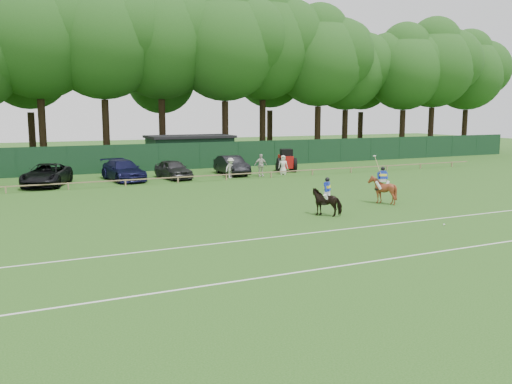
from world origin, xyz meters
TOP-DOWN VIEW (x-y plane):
  - ground at (0.00, 0.00)m, footprint 160.00×160.00m
  - horse_dark at (4.32, 2.26)m, footprint 1.73×1.76m
  - horse_chestnut at (9.31, 3.97)m, footprint 1.74×1.84m
  - suv_black at (-8.18, 20.75)m, footprint 4.45×6.35m
  - sedan_navy at (-2.44, 21.33)m, footprint 2.99×5.85m
  - hatch_grey at (1.48, 20.74)m, footprint 2.38×4.72m
  - estate_black at (6.85, 21.28)m, footprint 1.88×4.97m
  - spectator_left at (5.87, 19.18)m, footprint 1.21×0.92m
  - spectator_mid at (8.57, 19.07)m, footprint 1.16×0.60m
  - spectator_right at (10.89, 19.42)m, footprint 0.95×0.80m
  - rider_dark at (4.33, 2.25)m, footprint 0.77×0.75m
  - rider_chestnut at (9.31, 3.96)m, footprint 0.92×0.73m
  - polo_ball at (8.05, -2.37)m, footprint 0.09×0.09m
  - pitch_lines at (0.00, -3.50)m, footprint 60.00×5.10m
  - pitch_rail at (0.00, 18.00)m, footprint 62.10×0.10m
  - perimeter_fence at (0.00, 27.00)m, footprint 92.08×0.08m
  - utility_shed at (6.00, 30.00)m, footprint 8.40×4.40m
  - tree_row at (2.00, 35.00)m, footprint 96.00×12.00m
  - tractor at (12.23, 21.37)m, footprint 2.35×2.85m

SIDE VIEW (x-z plane):
  - ground at x=0.00m, z-range 0.00..0.00m
  - tree_row at x=2.00m, z-range -10.50..10.50m
  - pitch_lines at x=0.00m, z-range 0.00..0.01m
  - polo_ball at x=8.05m, z-range 0.00..0.09m
  - pitch_rail at x=0.00m, z-range 0.20..0.70m
  - horse_dark at x=4.32m, z-range 0.00..1.43m
  - hatch_grey at x=1.48m, z-range 0.00..1.54m
  - suv_black at x=-8.18m, z-range 0.00..1.61m
  - estate_black at x=6.85m, z-range 0.00..1.62m
  - sedan_navy at x=-2.44m, z-range 0.00..1.62m
  - spectator_left at x=5.87m, z-range 0.00..1.65m
  - horse_chestnut at x=9.31m, z-range 0.00..1.66m
  - spectator_right at x=10.89m, z-range 0.00..1.66m
  - spectator_mid at x=8.57m, z-range 0.00..1.89m
  - tractor at x=12.23m, z-range -0.06..2.00m
  - perimeter_fence at x=0.00m, z-range 0.00..2.50m
  - rider_dark at x=4.33m, z-range 0.69..2.10m
  - utility_shed at x=6.00m, z-range 0.02..3.06m
  - rider_chestnut at x=9.31m, z-range 0.55..2.60m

